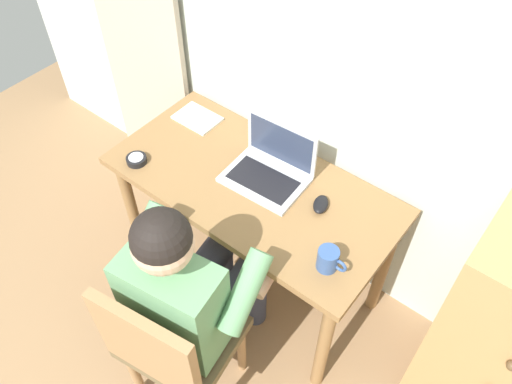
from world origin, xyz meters
TOP-DOWN VIEW (x-y plane):
  - wall_back at (0.00, 2.20)m, footprint 4.80×0.05m
  - desk at (-0.40, 1.82)m, footprint 1.27×0.62m
  - dresser at (0.76, 1.93)m, footprint 0.54×0.44m
  - chair at (-0.26, 1.15)m, footprint 0.48×0.46m
  - person_seated at (-0.29, 1.33)m, footprint 0.59×0.63m
  - laptop at (-0.37, 1.90)m, footprint 0.35×0.27m
  - computer_mouse at (-0.10, 1.89)m, footprint 0.09×0.11m
  - desk_clock at (-0.88, 1.60)m, footprint 0.09×0.09m
  - notebook_pad at (-0.87, 1.98)m, footprint 0.21×0.15m
  - coffee_mug at (0.08, 1.66)m, footprint 0.12×0.08m

SIDE VIEW (x-z plane):
  - chair at x=-0.26m, z-range 0.05..0.92m
  - dresser at x=0.76m, z-range 0.00..1.06m
  - desk at x=-0.40m, z-range 0.26..1.00m
  - person_seated at x=-0.29m, z-range 0.07..1.26m
  - notebook_pad at x=-0.87m, z-range 0.74..0.75m
  - desk_clock at x=-0.88m, z-range 0.74..0.77m
  - computer_mouse at x=-0.10m, z-range 0.74..0.77m
  - coffee_mug at x=0.08m, z-range 0.74..0.84m
  - laptop at x=-0.37m, z-range 0.67..0.91m
  - wall_back at x=0.00m, z-range 0.00..2.50m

